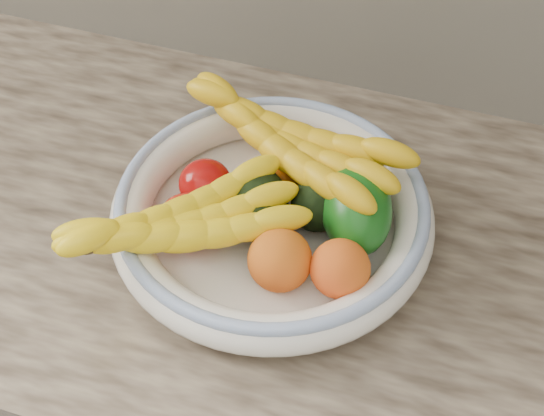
{
  "coord_description": "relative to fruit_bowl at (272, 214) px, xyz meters",
  "views": [
    {
      "loc": [
        0.2,
        1.03,
        1.7
      ],
      "look_at": [
        0.0,
        1.66,
        0.96
      ],
      "focal_mm": 55.0,
      "sensor_mm": 36.0,
      "label": 1
    }
  ],
  "objects": [
    {
      "name": "clementine_back_left",
      "position": [
        -0.02,
        0.1,
        0.01
      ],
      "size": [
        0.06,
        0.06,
        0.05
      ],
      "primitive_type": "ellipsoid",
      "rotation": [
        0.0,
        0.0,
        -0.29
      ],
      "color": "#FF5405",
      "rests_on": "fruit_bowl"
    },
    {
      "name": "banana_bunch_back",
      "position": [
        -0.0,
        0.08,
        0.04
      ],
      "size": [
        0.35,
        0.22,
        0.09
      ],
      "primitive_type": null,
      "rotation": [
        0.0,
        0.0,
        -0.34
      ],
      "color": "yellow",
      "rests_on": "fruit_bowl"
    },
    {
      "name": "green_mango",
      "position": [
        0.1,
        0.02,
        0.03
      ],
      "size": [
        0.14,
        0.16,
        0.11
      ],
      "primitive_type": "ellipsoid",
      "rotation": [
        0.0,
        0.31,
        0.38
      ],
      "color": "#0E4B0F",
      "rests_on": "fruit_bowl"
    },
    {
      "name": "avocado_right",
      "position": [
        0.06,
        0.03,
        0.02
      ],
      "size": [
        0.11,
        0.13,
        0.07
      ],
      "primitive_type": "ellipsoid",
      "rotation": [
        0.0,
        0.0,
        -0.51
      ],
      "color": "black",
      "rests_on": "fruit_bowl"
    },
    {
      "name": "banana_bunch_front",
      "position": [
        -0.08,
        -0.08,
        0.03
      ],
      "size": [
        0.3,
        0.28,
        0.08
      ],
      "primitive_type": null,
      "rotation": [
        0.0,
        0.0,
        0.7
      ],
      "color": "yellow",
      "rests_on": "fruit_bowl"
    },
    {
      "name": "tomato_left",
      "position": [
        -0.09,
        0.01,
        0.01
      ],
      "size": [
        0.07,
        0.07,
        0.06
      ],
      "primitive_type": "ellipsoid",
      "rotation": [
        0.0,
        0.0,
        0.02
      ],
      "color": "#9E0908",
      "rests_on": "fruit_bowl"
    },
    {
      "name": "clementine_back_right",
      "position": [
        0.04,
        0.1,
        0.01
      ],
      "size": [
        0.07,
        0.07,
        0.05
      ],
      "primitive_type": "ellipsoid",
      "rotation": [
        0.0,
        0.0,
        -0.34
      ],
      "color": "#FF5F05",
      "rests_on": "fruit_bowl"
    },
    {
      "name": "tomato_near_left",
      "position": [
        -0.09,
        -0.05,
        0.01
      ],
      "size": [
        0.08,
        0.08,
        0.06
      ],
      "primitive_type": "ellipsoid",
      "rotation": [
        0.0,
        0.0,
        0.11
      ],
      "color": "#BB1507",
      "rests_on": "fruit_bowl"
    },
    {
      "name": "fruit_bowl",
      "position": [
        0.0,
        0.0,
        0.0
      ],
      "size": [
        0.39,
        0.39,
        0.08
      ],
      "color": "white",
      "rests_on": "kitchen_counter"
    },
    {
      "name": "peach_right",
      "position": [
        0.1,
        -0.07,
        0.02
      ],
      "size": [
        0.09,
        0.09,
        0.07
      ],
      "primitive_type": "ellipsoid",
      "rotation": [
        0.0,
        0.0,
        -0.41
      ],
      "color": "orange",
      "rests_on": "fruit_bowl"
    },
    {
      "name": "clementine_back_mid",
      "position": [
        -0.0,
        0.06,
        0.01
      ],
      "size": [
        0.05,
        0.05,
        0.04
      ],
      "primitive_type": "ellipsoid",
      "rotation": [
        0.0,
        0.0,
        0.12
      ],
      "color": "#DE6004",
      "rests_on": "fruit_bowl"
    },
    {
      "name": "avocado_center",
      "position": [
        -0.02,
        -0.0,
        0.02
      ],
      "size": [
        0.11,
        0.12,
        0.07
      ],
      "primitive_type": "ellipsoid",
      "rotation": [
        0.0,
        0.0,
        0.36
      ],
      "color": "black",
      "rests_on": "fruit_bowl"
    },
    {
      "name": "kitchen_counter",
      "position": [
        0.0,
        0.03,
        -0.48
      ],
      "size": [
        2.44,
        0.66,
        1.4
      ],
      "color": "brown",
      "rests_on": "ground"
    },
    {
      "name": "peach_front",
      "position": [
        0.03,
        -0.08,
        0.02
      ],
      "size": [
        0.08,
        0.08,
        0.07
      ],
      "primitive_type": "ellipsoid",
      "rotation": [
        0.0,
        0.0,
        -0.04
      ],
      "color": "orange",
      "rests_on": "fruit_bowl"
    }
  ]
}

